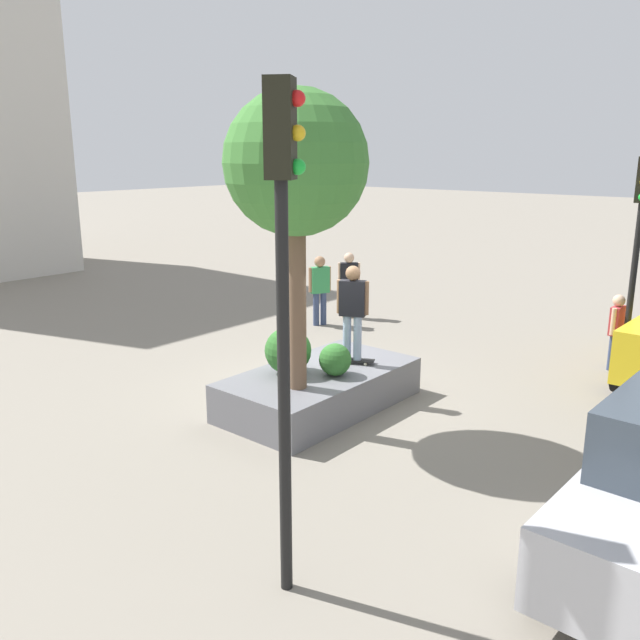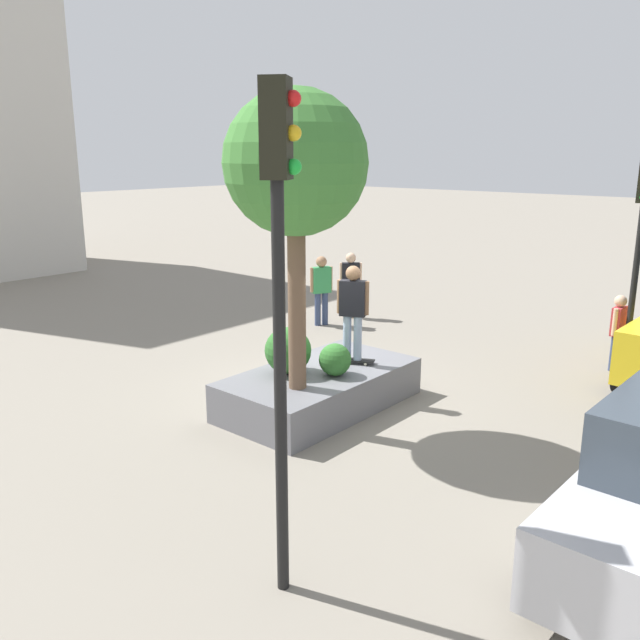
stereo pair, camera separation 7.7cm
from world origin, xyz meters
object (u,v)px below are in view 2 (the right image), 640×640
skateboarder (353,306)px  passerby_with_bag (321,286)px  bystander_watching (351,280)px  traffic_light_corner (279,264)px  planter_ledge (320,389)px  plaza_tree (296,166)px  skateboard (352,360)px  pedestrian_crossing (618,327)px

skateboarder → passerby_with_bag: size_ratio=0.95×
bystander_watching → traffic_light_corner: bearing=34.7°
planter_ledge → traffic_light_corner: 5.77m
planter_ledge → bystander_watching: bystander_watching is taller
plaza_tree → skateboard: (-1.55, -0.10, -3.39)m
skateboard → passerby_with_bag: (-3.58, -3.78, 0.31)m
skateboard → skateboarder: skateboarder is taller
plaza_tree → pedestrian_crossing: (-6.28, 2.96, -3.21)m
traffic_light_corner → bystander_watching: (-9.35, -6.47, -2.33)m
traffic_light_corner → passerby_with_bag: (-8.23, -6.54, -2.31)m
skateboarder → bystander_watching: (-4.70, -3.72, -0.70)m
pedestrian_crossing → passerby_with_bag: 6.94m
skateboard → skateboarder: size_ratio=0.48×
skateboarder → skateboard: bearing=0.0°
pedestrian_crossing → skateboard: bearing=-32.9°
skateboard → bystander_watching: 6.00m
skateboarder → traffic_light_corner: traffic_light_corner is taller
pedestrian_crossing → bystander_watching: 6.78m
planter_ledge → skateboarder: size_ratio=2.08×
planter_ledge → plaza_tree: (0.86, 0.26, 3.78)m
skateboard → skateboarder: bearing=0.0°
traffic_light_corner → bystander_watching: 11.61m
skateboard → bystander_watching: bystander_watching is taller
traffic_light_corner → plaza_tree: bearing=-139.5°
plaza_tree → passerby_with_bag: plaza_tree is taller
planter_ledge → pedestrian_crossing: bearing=149.3°
plaza_tree → skateboarder: size_ratio=2.72×
planter_ledge → skateboard: (-0.69, 0.16, 0.39)m
plaza_tree → bystander_watching: (-6.24, -3.82, -3.10)m
plaza_tree → passerby_with_bag: 7.13m
traffic_light_corner → skateboard: bearing=-149.3°
plaza_tree → planter_ledge: bearing=-162.9°
skateboard → pedestrian_crossing: (-4.74, 3.06, 0.18)m
skateboard → traffic_light_corner: size_ratio=0.16×
skateboard → bystander_watching: size_ratio=0.46×
pedestrian_crossing → planter_ledge: bearing=-30.7°
pedestrian_crossing → bystander_watching: (0.04, -6.78, 0.11)m
planter_ledge → passerby_with_bag: 5.64m
traffic_light_corner → bystander_watching: size_ratio=2.83×
planter_ledge → plaza_tree: size_ratio=0.76×
skateboarder → passerby_with_bag: skateboarder is taller
bystander_watching → passerby_with_bag: passerby_with_bag is taller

